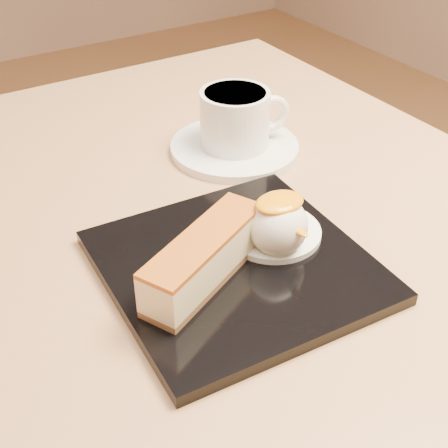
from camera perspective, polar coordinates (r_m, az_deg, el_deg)
table at (r=0.71m, az=-5.69°, el=-10.73°), size 0.80×0.80×0.72m
dessert_plate at (r=0.55m, az=1.11°, el=-3.90°), size 0.23×0.23×0.01m
cheesecake at (r=0.52m, az=-1.82°, el=-3.11°), size 0.14×0.09×0.04m
cream_smear at (r=0.58m, az=4.46°, el=-0.73°), size 0.09×0.09×0.01m
ice_cream_scoop at (r=0.55m, az=4.94°, el=-0.14°), size 0.05×0.05×0.05m
mango_sauce at (r=0.54m, az=5.11°, el=1.99°), size 0.04×0.03×0.01m
mint_sprig at (r=0.58m, az=0.68°, el=-0.07°), size 0.04×0.03×0.00m
saucer at (r=0.74m, az=0.96°, el=6.99°), size 0.15×0.15×0.01m
coffee_cup at (r=0.72m, az=1.15°, el=9.72°), size 0.11×0.08×0.06m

